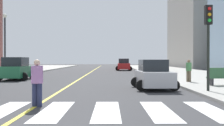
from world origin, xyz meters
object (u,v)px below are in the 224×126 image
at_px(car_red_nearest, 124,65).
at_px(pedestrian_waiting_east, 189,70).
at_px(traffic_light_near_corner, 208,30).
at_px(fire_hydrant, 154,70).
at_px(car_green_third, 16,69).
at_px(car_silver_second, 153,75).
at_px(park_bench, 222,77).
at_px(street_lamp, 5,38).
at_px(pedestrian_crossing, 37,81).

height_order(car_red_nearest, pedestrian_waiting_east, car_red_nearest).
xyz_separation_m(traffic_light_near_corner, fire_hydrant, (-0.07, 17.62, -2.71)).
bearing_deg(car_red_nearest, car_green_third, 66.49).
height_order(traffic_light_near_corner, pedestrian_waiting_east, traffic_light_near_corner).
distance_m(car_silver_second, pedestrian_waiting_east, 4.85).
bearing_deg(pedestrian_waiting_east, car_green_third, 18.59).
bearing_deg(park_bench, fire_hydrant, 2.65).
xyz_separation_m(car_red_nearest, pedestrian_waiting_east, (3.56, -26.27, 0.12)).
relative_size(car_red_nearest, fire_hydrant, 5.04).
distance_m(car_green_third, park_bench, 16.97).
bearing_deg(street_lamp, pedestrian_waiting_east, -28.76).
xyz_separation_m(car_silver_second, car_green_third, (-10.93, 7.86, 0.10)).
bearing_deg(car_green_third, street_lamp, 120.13).
relative_size(car_silver_second, park_bench, 2.19).
relative_size(park_bench, fire_hydrant, 2.07).
xyz_separation_m(car_silver_second, pedestrian_waiting_east, (3.17, 3.66, 0.22)).
relative_size(car_red_nearest, street_lamp, 0.69).
relative_size(car_red_nearest, traffic_light_near_corner, 1.01).
bearing_deg(car_green_third, pedestrian_waiting_east, -16.26).
relative_size(car_red_nearest, car_green_third, 1.00).
height_order(car_red_nearest, pedestrian_crossing, car_red_nearest).
bearing_deg(traffic_light_near_corner, pedestrian_crossing, 26.73).
bearing_deg(car_green_third, traffic_light_near_corner, -37.31).
bearing_deg(fire_hydrant, car_silver_second, -99.03).
distance_m(car_silver_second, pedestrian_crossing, 8.38).
bearing_deg(car_green_third, car_red_nearest, 64.78).
distance_m(pedestrian_crossing, street_lamp, 21.45).
bearing_deg(car_green_third, pedestrian_crossing, -68.44).
relative_size(park_bench, pedestrian_crossing, 1.04).
bearing_deg(car_red_nearest, pedestrian_waiting_east, 99.73).
relative_size(pedestrian_crossing, pedestrian_waiting_east, 1.09).
bearing_deg(park_bench, street_lamp, 50.71).
relative_size(car_green_third, fire_hydrant, 5.02).
height_order(car_red_nearest, car_green_third, car_green_third).
bearing_deg(park_bench, pedestrian_crossing, 120.53).
height_order(car_silver_second, fire_hydrant, car_silver_second).
distance_m(traffic_light_near_corner, street_lamp, 22.55).
distance_m(park_bench, fire_hydrant, 14.56).
distance_m(fire_hydrant, street_lamp, 16.80).
bearing_deg(car_green_third, park_bench, -24.50).
height_order(car_red_nearest, street_lamp, street_lamp).
height_order(car_green_third, pedestrian_crossing, car_green_third).
distance_m(car_red_nearest, car_green_third, 24.46).
relative_size(pedestrian_waiting_east, street_lamp, 0.25).
height_order(car_red_nearest, traffic_light_near_corner, traffic_light_near_corner).
height_order(park_bench, pedestrian_crossing, pedestrian_crossing).
xyz_separation_m(car_silver_second, pedestrian_crossing, (-5.37, -6.42, 0.15)).
height_order(pedestrian_crossing, fire_hydrant, pedestrian_crossing).
xyz_separation_m(car_red_nearest, park_bench, (4.86, -29.19, -0.23)).
distance_m(traffic_light_near_corner, park_bench, 4.59).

